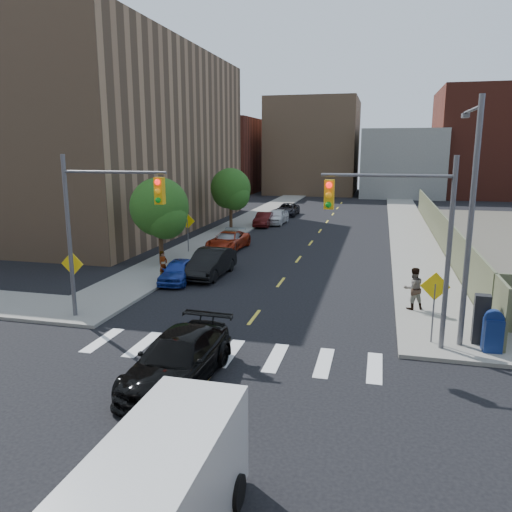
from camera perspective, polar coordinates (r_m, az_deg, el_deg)
The scene contains 30 objects.
ground at distance 14.97m, azimuth -8.10°, elevation -16.78°, with size 160.00×160.00×0.00m, color black.
sidewalk_nw at distance 55.56m, azimuth 0.52°, elevation 4.81°, with size 3.50×73.00×0.15m, color gray.
sidewalk_ne at distance 54.12m, azimuth 16.73°, elevation 4.09°, with size 3.50×73.00×0.15m, color gray.
fence_north at distance 40.77m, azimuth 20.22°, elevation 3.02°, with size 0.12×44.00×2.50m, color #555C40.
building_nw at distance 50.06m, azimuth -19.24°, elevation 12.43°, with size 22.00×30.00×16.00m, color #8C6B4C.
bg_bldg_west at distance 86.45m, azimuth -4.35°, elevation 11.36°, with size 14.00×18.00×12.00m, color #592319.
bg_bldg_midwest at distance 84.81m, azimuth 6.64°, elevation 12.31°, with size 14.00×16.00×15.00m, color #8C6B4C.
bg_bldg_center at distance 82.16m, azimuth 16.29°, elevation 10.17°, with size 12.00×16.00×10.00m, color gray.
bg_bldg_east at distance 85.77m, azimuth 25.93°, elevation 11.52°, with size 18.00×18.00×16.00m, color #592319.
signal_nw at distance 21.38m, azimuth -17.40°, elevation 4.40°, with size 4.59×0.30×7.00m.
signal_ne at distance 18.30m, azimuth 16.66°, elevation 3.22°, with size 4.59×0.30×7.00m.
streetlight_ne at distance 19.34m, azimuth 23.27°, elevation 5.27°, with size 0.25×3.70×9.00m.
warn_sign_nw at distance 23.21m, azimuth -20.20°, elevation -1.58°, with size 1.06×0.06×2.83m.
warn_sign_ne at distance 19.42m, azimuth 19.74°, elevation -4.16°, with size 1.06×0.06×2.83m.
warn_sign_midwest at distance 34.97m, azimuth -7.82°, elevation 3.49°, with size 1.06×0.06×2.83m.
tree_west_near at distance 31.25m, azimuth -10.93°, elevation 5.10°, with size 3.66×3.64×5.52m.
tree_west_far at distance 45.23m, azimuth -2.90°, elevation 7.44°, with size 3.66×3.64×5.52m.
parked_car_blue at distance 27.74m, azimuth -8.89°, elevation -1.70°, with size 1.49×3.69×1.26m, color navy.
parked_car_black at distance 28.75m, azimuth -5.23°, elevation -0.79°, with size 1.66×4.76×1.57m, color black.
parked_car_red at distance 36.28m, azimuth -3.21°, elevation 1.75°, with size 2.17×4.71×1.31m, color #9A250F.
parked_car_silver at distance 36.46m, azimuth -3.13°, elevation 1.80°, with size 1.84×4.52×1.31m, color #A3A6AA.
parked_car_white at distance 48.73m, azimuth 2.38°, elevation 4.55°, with size 1.75×4.34×1.48m, color silver.
parked_car_maroon at distance 47.27m, azimuth 0.92°, elevation 4.20°, with size 1.37×3.93×1.30m, color #3D0C0C.
parked_car_grey at distance 55.08m, azimuth 3.59°, elevation 5.33°, with size 2.19×4.74×1.32m, color black.
black_sedan at distance 16.11m, azimuth -8.90°, elevation -11.55°, with size 2.17×5.33×1.55m, color black.
cargo_van at distance 9.93m, azimuth -10.84°, elevation -25.30°, with size 2.12×5.05×2.31m.
mailbox at distance 19.68m, azimuth 25.46°, elevation -7.79°, with size 0.65×0.51×1.54m.
payphone at distance 20.27m, azimuth 24.33°, elevation -6.58°, with size 0.55×0.45×1.85m, color black.
pedestrian_west at distance 27.84m, azimuth -10.56°, elevation -1.03°, with size 0.58×0.38×1.60m, color gray.
pedestrian_east at distance 23.39m, azimuth 17.54°, elevation -3.55°, with size 0.93×0.72×1.91m, color gray.
Camera 1 is at (5.09, -12.08, 7.22)m, focal length 35.00 mm.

